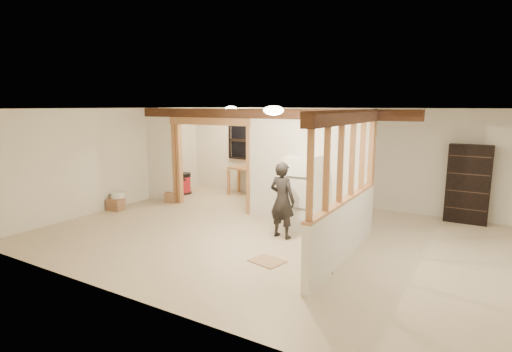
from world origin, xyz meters
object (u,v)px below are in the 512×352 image
Objects in this scene: work_table at (251,182)px; bookshelf at (468,184)px; refrigerator at (303,192)px; woman at (282,200)px; shop_vac at (183,183)px.

bookshelf is at bearing 13.67° from work_table.
work_table is at bearing 141.02° from refrigerator.
work_table is at bearing -178.33° from bookshelf.
refrigerator is 3.27m from work_table.
refrigerator is at bearing -26.98° from work_table.
woman reaches higher than work_table.
shop_vac is (-1.86, -0.77, -0.09)m from work_table.
woman is 4.26m from bookshelf.
refrigerator is at bearing -143.10° from bookshelf.
refrigerator reaches higher than woman.
woman is 1.16× the size of work_table.
shop_vac is at bearing -172.80° from bookshelf.
work_table is (-2.43, 2.82, -0.34)m from woman.
work_table is 0.75× the size of bookshelf.
work_table reaches higher than shop_vac.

